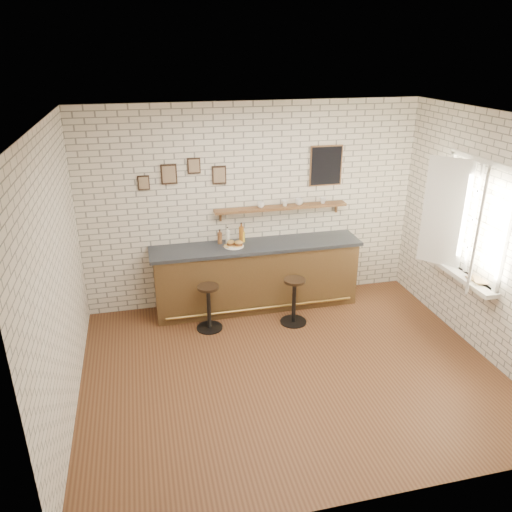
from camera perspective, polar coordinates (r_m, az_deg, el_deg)
The scene contains 21 objects.
ground at distance 6.32m, azimuth 3.95°, elevation -12.79°, with size 5.00×5.00×0.00m, color brown.
bar_counter at distance 7.47m, azimuth 0.05°, elevation -2.25°, with size 3.10×0.65×1.01m.
sandwich_plate at distance 7.20m, azimuth -2.54°, elevation 1.13°, with size 0.28×0.28×0.01m, color white.
ciabatta_sandwich at distance 7.18m, azimuth -2.46°, elevation 1.47°, with size 0.26×0.19×0.08m.
potato_chips at distance 7.19m, azimuth -2.63°, elevation 1.17°, with size 0.26×0.17×0.00m.
bitters_bottle_brown at distance 7.29m, azimuth -4.16°, elevation 2.08°, with size 0.07×0.07×0.22m.
bitters_bottle_white at distance 7.31m, azimuth -3.26°, elevation 2.24°, with size 0.06×0.06×0.24m.
bitters_bottle_amber at distance 7.34m, azimuth -1.68°, elevation 2.53°, with size 0.07×0.07×0.30m.
condiment_bottle_yellow at distance 7.35m, azimuth -1.54°, elevation 2.28°, with size 0.06×0.06×0.20m.
bar_stool_left at distance 6.97m, azimuth -5.42°, elevation -5.71°, with size 0.37×0.37×0.66m.
bar_stool_right at distance 7.11m, azimuth 4.37°, elevation -4.98°, with size 0.40×0.40×0.68m.
wall_shelf at distance 7.41m, azimuth 2.89°, elevation 5.55°, with size 2.00×0.18×0.18m.
shelf_cup_a at distance 7.31m, azimuth 0.54°, elevation 5.88°, with size 0.11×0.11×0.09m, color white.
shelf_cup_b at distance 7.40m, azimuth 3.32°, elevation 6.05°, with size 0.09×0.09×0.09m, color white.
shelf_cup_c at distance 7.47m, azimuth 4.96°, elevation 6.19°, with size 0.12×0.12×0.10m, color white.
shelf_cup_d at distance 7.59m, azimuth 7.66°, elevation 6.31°, with size 0.09×0.09×0.09m, color white.
back_wall_decor at distance 7.29m, azimuth 1.48°, elevation 9.90°, with size 2.96×0.02×0.56m.
window_sill at distance 7.11m, azimuth 22.23°, elevation -1.93°, with size 0.20×1.35×0.06m.
casement_window at distance 6.83m, azimuth 22.86°, elevation 3.76°, with size 0.40×1.30×1.56m.
book_lower at distance 6.87m, azimuth 23.50°, elevation -2.61°, with size 0.19×0.25×0.02m, color tan.
book_upper at distance 6.85m, azimuth 23.63°, elevation -2.53°, with size 0.16×0.22×0.02m, color tan.
Camera 1 is at (-1.60, -4.89, 3.66)m, focal length 35.00 mm.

